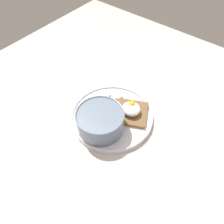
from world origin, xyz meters
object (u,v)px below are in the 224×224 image
(banana_slice_left, at_px, (118,96))
(banana_slice_back, at_px, (99,99))
(poached_egg, at_px, (131,108))
(banana_slice_front, at_px, (106,94))
(oatmeal_bowl, at_px, (99,120))
(banana_slice_right, at_px, (110,104))
(toast_slice, at_px, (131,113))

(banana_slice_left, relative_size, banana_slice_back, 0.74)
(poached_egg, distance_m, banana_slice_front, 0.12)
(banana_slice_front, height_order, banana_slice_left, banana_slice_left)
(poached_egg, height_order, banana_slice_left, poached_egg)
(oatmeal_bowl, bearing_deg, banana_slice_right, 108.08)
(toast_slice, relative_size, banana_slice_front, 3.17)
(toast_slice, xyz_separation_m, poached_egg, (-0.00, 0.00, 0.02))
(oatmeal_bowl, distance_m, banana_slice_left, 0.14)
(oatmeal_bowl, bearing_deg, poached_egg, 65.29)
(banana_slice_back, bearing_deg, oatmeal_bowl, -49.52)
(oatmeal_bowl, xyz_separation_m, toast_slice, (0.05, 0.10, -0.03))
(toast_slice, relative_size, banana_slice_right, 3.31)
(banana_slice_front, distance_m, banana_slice_back, 0.03)
(banana_slice_right, bearing_deg, banana_slice_front, 149.40)
(oatmeal_bowl, height_order, banana_slice_right, oatmeal_bowl)
(toast_slice, relative_size, banana_slice_left, 4.01)
(banana_slice_right, bearing_deg, oatmeal_bowl, -71.92)
(banana_slice_front, xyz_separation_m, banana_slice_left, (0.04, 0.02, 0.00))
(oatmeal_bowl, xyz_separation_m, banana_slice_back, (-0.07, 0.08, -0.03))
(banana_slice_right, bearing_deg, banana_slice_left, 87.79)
(poached_egg, bearing_deg, banana_slice_back, -170.98)
(toast_slice, height_order, banana_slice_left, banana_slice_left)
(oatmeal_bowl, relative_size, banana_slice_back, 3.11)
(toast_slice, height_order, poached_egg, poached_egg)
(toast_slice, relative_size, poached_egg, 1.76)
(poached_egg, xyz_separation_m, banana_slice_front, (-0.12, 0.01, -0.02))
(oatmeal_bowl, relative_size, banana_slice_right, 3.46)
(banana_slice_back, bearing_deg, poached_egg, 9.02)
(poached_egg, bearing_deg, banana_slice_left, 156.88)
(oatmeal_bowl, height_order, banana_slice_back, oatmeal_bowl)
(oatmeal_bowl, height_order, toast_slice, oatmeal_bowl)
(toast_slice, distance_m, banana_slice_back, 0.12)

